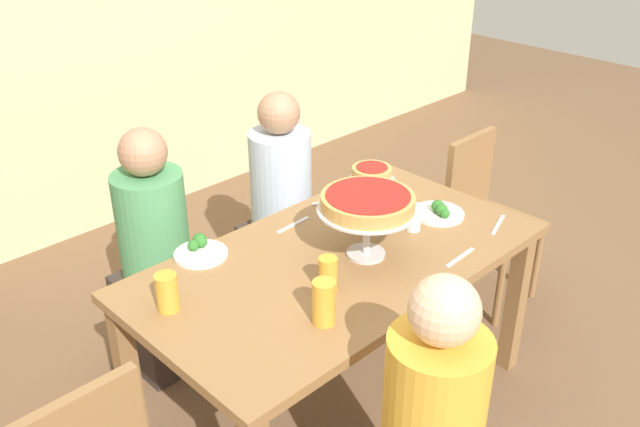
{
  "coord_description": "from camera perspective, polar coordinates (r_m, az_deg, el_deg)",
  "views": [
    {
      "loc": [
        -1.64,
        -1.58,
        2.14
      ],
      "look_at": [
        0.0,
        0.1,
        0.89
      ],
      "focal_mm": 38.91,
      "sensor_mm": 36.0,
      "label": 1
    }
  ],
  "objects": [
    {
      "name": "beer_glass_amber_spare",
      "position": [
        2.28,
        0.33,
        -7.32
      ],
      "size": [
        0.08,
        0.08,
        0.16
      ],
      "primitive_type": "cylinder",
      "color": "gold",
      "rests_on": "dining_table"
    },
    {
      "name": "salad_plate_near_diner",
      "position": [
        3.0,
        9.76,
        0.17
      ],
      "size": [
        0.22,
        0.22,
        0.07
      ],
      "color": "white",
      "rests_on": "dining_table"
    },
    {
      "name": "rear_partition",
      "position": [
        4.18,
        -21.4,
        16.04
      ],
      "size": [
        8.0,
        0.12,
        2.8
      ],
      "primitive_type": "cube",
      "color": "beige",
      "rests_on": "ground_plane"
    },
    {
      "name": "cutlery_fork_far",
      "position": [
        3.23,
        4.07,
        2.34
      ],
      "size": [
        0.18,
        0.02,
        0.0
      ],
      "primitive_type": "cube",
      "rotation": [
        0.0,
        0.0,
        3.18
      ],
      "color": "silver",
      "rests_on": "dining_table"
    },
    {
      "name": "deep_dish_pizza_stand",
      "position": [
        2.58,
        3.94,
        0.71
      ],
      "size": [
        0.38,
        0.38,
        0.26
      ],
      "color": "silver",
      "rests_on": "dining_table"
    },
    {
      "name": "cutlery_knife_far",
      "position": [
        2.89,
        -2.22,
        -0.93
      ],
      "size": [
        0.18,
        0.03,
        0.0
      ],
      "primitive_type": "cube",
      "rotation": [
        0.0,
        0.0,
        3.19
      ],
      "color": "silver",
      "rests_on": "dining_table"
    },
    {
      "name": "beer_glass_amber_tall",
      "position": [
        2.4,
        -12.46,
        -6.35
      ],
      "size": [
        0.08,
        0.08,
        0.14
      ],
      "primitive_type": "cylinder",
      "color": "gold",
      "rests_on": "dining_table"
    },
    {
      "name": "chair_head_east",
      "position": [
        3.63,
        13.32,
        0.14
      ],
      "size": [
        0.4,
        0.4,
        0.87
      ],
      "rotation": [
        0.0,
        0.0,
        3.14
      ],
      "color": "olive",
      "rests_on": "ground_plane"
    },
    {
      "name": "salad_plate_far_diner",
      "position": [
        2.72,
        -9.84,
        -2.91
      ],
      "size": [
        0.21,
        0.21,
        0.07
      ],
      "color": "white",
      "rests_on": "dining_table"
    },
    {
      "name": "dining_table",
      "position": [
        2.72,
        1.48,
        -5.22
      ],
      "size": [
        1.61,
        0.88,
        0.74
      ],
      "color": "olive",
      "rests_on": "ground_plane"
    },
    {
      "name": "personal_pizza_stand",
      "position": [
        2.87,
        4.25,
        2.68
      ],
      "size": [
        0.19,
        0.19,
        0.24
      ],
      "color": "silver",
      "rests_on": "dining_table"
    },
    {
      "name": "cutlery_fork_near",
      "position": [
        3.08,
        0.88,
        1.09
      ],
      "size": [
        0.18,
        0.07,
        0.0
      ],
      "primitive_type": "cube",
      "rotation": [
        0.0,
        0.0,
        2.82
      ],
      "color": "silver",
      "rests_on": "dining_table"
    },
    {
      "name": "diner_far_left",
      "position": [
        3.14,
        -13.18,
        -4.49
      ],
      "size": [
        0.34,
        0.34,
        1.15
      ],
      "rotation": [
        0.0,
        0.0,
        -1.57
      ],
      "color": "#382D28",
      "rests_on": "ground_plane"
    },
    {
      "name": "cutlery_spare_fork",
      "position": [
        2.98,
        14.44,
        -0.9
      ],
      "size": [
        0.18,
        0.07,
        0.0
      ],
      "primitive_type": "cube",
      "rotation": [
        0.0,
        0.0,
        0.34
      ],
      "color": "silver",
      "rests_on": "dining_table"
    },
    {
      "name": "ground_plane",
      "position": [
        3.12,
        1.33,
        -15.2
      ],
      "size": [
        12.0,
        12.0,
        0.0
      ],
      "primitive_type": "plane",
      "color": "brown"
    },
    {
      "name": "water_glass_clear_near",
      "position": [
        2.85,
        7.69,
        -0.34
      ],
      "size": [
        0.06,
        0.06,
        0.11
      ],
      "primitive_type": "cylinder",
      "color": "white",
      "rests_on": "dining_table"
    },
    {
      "name": "diner_far_right",
      "position": [
        3.46,
        -3.16,
        -0.48
      ],
      "size": [
        0.34,
        0.34,
        1.15
      ],
      "rotation": [
        0.0,
        0.0,
        -1.57
      ],
      "color": "#382D28",
      "rests_on": "ground_plane"
    },
    {
      "name": "cutlery_knife_near",
      "position": [
        2.72,
        11.46,
        -3.56
      ],
      "size": [
        0.18,
        0.02,
        0.0
      ],
      "primitive_type": "cube",
      "rotation": [
        0.0,
        0.0,
        0.05
      ],
      "color": "silver",
      "rests_on": "dining_table"
    },
    {
      "name": "beer_glass_amber_short",
      "position": [
        2.44,
        0.67,
        -5.04
      ],
      "size": [
        0.07,
        0.07,
        0.13
      ],
      "primitive_type": "cylinder",
      "color": "gold",
      "rests_on": "dining_table"
    }
  ]
}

